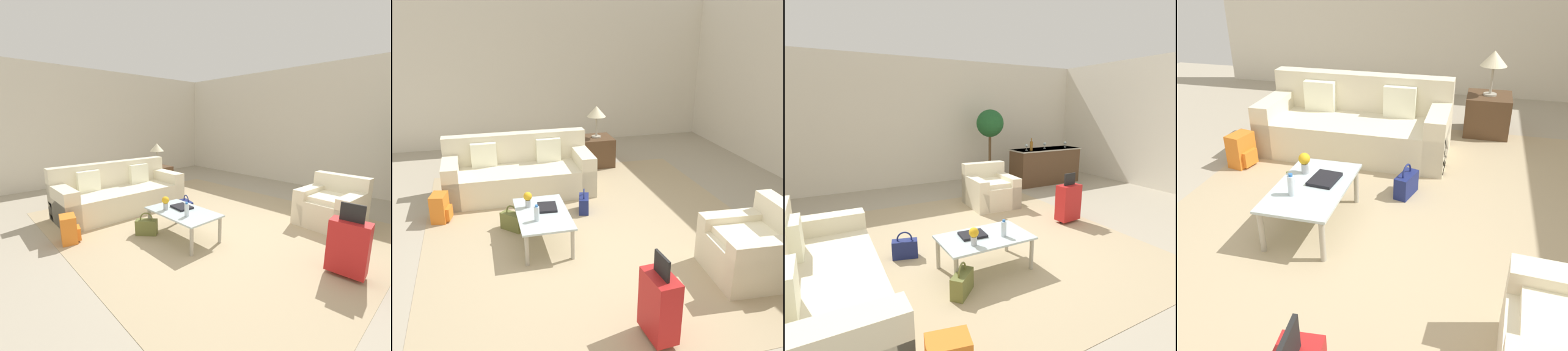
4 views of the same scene
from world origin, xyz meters
TOP-DOWN VIEW (x-y plane):
  - ground_plane at (0.00, 0.00)m, footprint 12.00×12.00m
  - wall_left at (-5.06, 0.00)m, footprint 0.12×8.00m
  - area_rug at (-0.60, 0.20)m, footprint 5.20×4.40m
  - couch at (-2.20, -0.60)m, footprint 0.98×2.32m
  - armchair at (0.90, 1.67)m, footprint 0.94×0.95m
  - coffee_table at (-0.40, -0.50)m, footprint 1.08×0.64m
  - water_bottle at (-0.20, -0.60)m, footprint 0.06×0.06m
  - coffee_table_book at (-0.52, -0.42)m, footprint 0.32×0.26m
  - flower_vase at (-0.62, -0.65)m, footprint 0.11×0.11m
  - side_table at (-3.20, 1.00)m, footprint 0.60×0.60m
  - table_lamp at (-3.20, 1.00)m, footprint 0.35×0.35m
  - suitcase_red at (1.60, 0.20)m, footprint 0.42×0.25m
  - handbag_navy at (-1.17, 0.23)m, footprint 0.35×0.22m
  - handbag_olive at (-0.86, -0.85)m, footprint 0.33×0.32m
  - backpack_orange at (-1.40, -1.79)m, footprint 0.34×0.30m

SIDE VIEW (x-z plane):
  - ground_plane at x=0.00m, z-range 0.00..0.00m
  - area_rug at x=-0.60m, z-range 0.00..0.01m
  - handbag_navy at x=-1.17m, z-range -0.05..0.31m
  - handbag_olive at x=-0.86m, z-range -0.05..0.31m
  - backpack_orange at x=-1.40m, z-range -0.01..0.39m
  - side_table at x=-3.20m, z-range 0.00..0.55m
  - armchair at x=0.90m, z-range -0.12..0.70m
  - couch at x=-2.20m, z-range -0.15..0.77m
  - suitcase_red at x=1.60m, z-range -0.07..0.78m
  - coffee_table at x=-0.40m, z-range 0.16..0.57m
  - coffee_table_book at x=-0.52m, z-range 0.42..0.45m
  - water_bottle at x=-0.20m, z-range 0.41..0.61m
  - flower_vase at x=-0.62m, z-range 0.44..0.64m
  - table_lamp at x=-3.20m, z-range 0.73..1.33m
  - wall_left at x=-5.06m, z-range 0.00..3.10m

